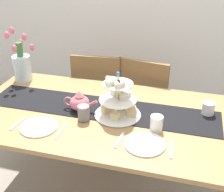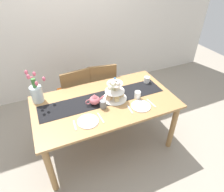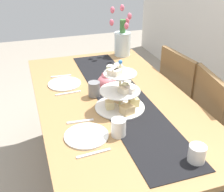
% 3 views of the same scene
% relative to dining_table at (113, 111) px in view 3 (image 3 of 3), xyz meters
% --- Properties ---
extents(ground_plane, '(8.00, 8.00, 0.00)m').
position_rel_dining_table_xyz_m(ground_plane, '(0.00, 0.00, -0.65)').
color(ground_plane, gray).
extents(dining_table, '(1.72, 0.95, 0.75)m').
position_rel_dining_table_xyz_m(dining_table, '(0.00, 0.00, 0.00)').
color(dining_table, '#A37747').
rests_on(dining_table, ground_plane).
extents(chair_left, '(0.46, 0.46, 0.91)m').
position_rel_dining_table_xyz_m(chair_left, '(-0.22, 0.70, -0.15)').
color(chair_left, brown).
rests_on(chair_left, ground_plane).
extents(chair_right, '(0.48, 0.48, 0.91)m').
position_rel_dining_table_xyz_m(chair_right, '(0.21, 0.70, -0.15)').
color(chair_right, brown).
rests_on(chair_right, ground_plane).
extents(table_runner, '(1.57, 0.31, 0.00)m').
position_rel_dining_table_xyz_m(table_runner, '(0.00, 0.06, 0.10)').
color(table_runner, black).
rests_on(table_runner, dining_table).
extents(tiered_cake_stand, '(0.30, 0.30, 0.30)m').
position_rel_dining_table_xyz_m(tiered_cake_stand, '(0.13, 0.00, 0.19)').
color(tiered_cake_stand, beige).
rests_on(tiered_cake_stand, table_runner).
extents(teapot, '(0.24, 0.13, 0.14)m').
position_rel_dining_table_xyz_m(teapot, '(-0.13, 0.00, 0.16)').
color(teapot, '#D66B75').
rests_on(teapot, table_runner).
extents(tulip_vase, '(0.20, 0.20, 0.43)m').
position_rel_dining_table_xyz_m(tulip_vase, '(-0.74, 0.33, 0.23)').
color(tulip_vase, silver).
rests_on(tulip_vase, dining_table).
extents(cream_jug, '(0.08, 0.08, 0.08)m').
position_rel_dining_table_xyz_m(cream_jug, '(0.69, 0.17, 0.14)').
color(cream_jug, white).
rests_on(cream_jug, dining_table).
extents(dinner_plate_left, '(0.23, 0.23, 0.01)m').
position_rel_dining_table_xyz_m(dinner_plate_left, '(-0.30, -0.26, 0.10)').
color(dinner_plate_left, white).
rests_on(dinner_plate_left, dining_table).
extents(fork_left, '(0.03, 0.15, 0.01)m').
position_rel_dining_table_xyz_m(fork_left, '(-0.44, -0.26, 0.10)').
color(fork_left, silver).
rests_on(fork_left, dining_table).
extents(knife_left, '(0.02, 0.17, 0.01)m').
position_rel_dining_table_xyz_m(knife_left, '(-0.15, -0.26, 0.10)').
color(knife_left, silver).
rests_on(knife_left, dining_table).
extents(dinner_plate_right, '(0.23, 0.23, 0.01)m').
position_rel_dining_table_xyz_m(dinner_plate_right, '(0.35, -0.26, 0.10)').
color(dinner_plate_right, white).
rests_on(dinner_plate_right, dining_table).
extents(fork_right, '(0.03, 0.15, 0.01)m').
position_rel_dining_table_xyz_m(fork_right, '(0.21, -0.26, 0.10)').
color(fork_right, silver).
rests_on(fork_right, dining_table).
extents(knife_right, '(0.03, 0.17, 0.01)m').
position_rel_dining_table_xyz_m(knife_right, '(0.50, -0.26, 0.10)').
color(knife_right, silver).
rests_on(knife_right, dining_table).
extents(mug_grey, '(0.08, 0.08, 0.09)m').
position_rel_dining_table_xyz_m(mug_grey, '(-0.06, -0.11, 0.15)').
color(mug_grey, slate).
rests_on(mug_grey, table_runner).
extents(mug_white_text, '(0.08, 0.08, 0.09)m').
position_rel_dining_table_xyz_m(mug_white_text, '(0.39, -0.10, 0.15)').
color(mug_white_text, white).
rests_on(mug_white_text, dining_table).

